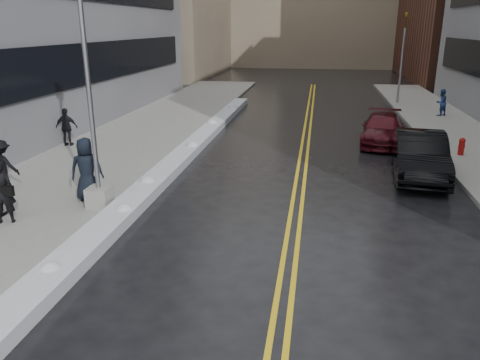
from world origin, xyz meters
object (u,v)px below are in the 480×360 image
at_px(traffic_signal, 402,55).
at_px(car_black, 420,155).
at_px(pedestrian_d, 67,127).
at_px(car_maroon, 383,129).
at_px(fire_hydrant, 462,145).
at_px(pedestrian_e, 2,165).
at_px(pedestrian_fedora, 1,192).
at_px(pedestrian_c, 87,169).
at_px(lamppost, 93,128).
at_px(pedestrian_east, 441,102).

xyz_separation_m(traffic_signal, car_black, (-1.76, -16.92, -2.59)).
height_order(pedestrian_d, car_maroon, pedestrian_d).
height_order(fire_hydrant, pedestrian_e, pedestrian_e).
bearing_deg(fire_hydrant, car_black, -127.70).
height_order(pedestrian_fedora, pedestrian_e, pedestrian_fedora).
height_order(pedestrian_e, car_black, pedestrian_e).
distance_m(traffic_signal, car_maroon, 12.38).
xyz_separation_m(pedestrian_c, pedestrian_d, (-4.12, 6.28, -0.13)).
bearing_deg(pedestrian_fedora, lamppost, -166.82).
distance_m(pedestrian_c, pedestrian_east, 21.99).
distance_m(pedestrian_c, pedestrian_d, 7.51).
xyz_separation_m(fire_hydrant, pedestrian_east, (1.27, 9.34, 0.38)).
bearing_deg(car_maroon, pedestrian_e, -136.71).
xyz_separation_m(traffic_signal, pedestrian_d, (-16.52, -15.21, -2.41)).
distance_m(lamppost, pedestrian_e, 4.12).
bearing_deg(car_maroon, traffic_signal, 86.30).
distance_m(traffic_signal, pedestrian_east, 5.57).
bearing_deg(car_maroon, pedestrian_c, -127.96).
height_order(pedestrian_c, car_maroon, pedestrian_c).
bearing_deg(pedestrian_east, pedestrian_c, 13.84).
distance_m(fire_hydrant, pedestrian_fedora, 17.22).
height_order(traffic_signal, car_maroon, traffic_signal).
relative_size(pedestrian_c, pedestrian_east, 1.25).
bearing_deg(pedestrian_d, car_black, 168.02).
relative_size(traffic_signal, pedestrian_east, 3.83).
relative_size(fire_hydrant, pedestrian_d, 0.43).
xyz_separation_m(lamppost, car_maroon, (9.37, 10.18, -1.86)).
relative_size(lamppost, pedestrian_d, 4.51).
height_order(lamppost, fire_hydrant, lamppost).
height_order(lamppost, traffic_signal, lamppost).
bearing_deg(pedestrian_d, car_maroon, -171.84).
relative_size(lamppost, fire_hydrant, 10.45).
bearing_deg(fire_hydrant, pedestrian_d, -175.92).
xyz_separation_m(pedestrian_c, pedestrian_east, (14.16, 16.83, -0.20)).
bearing_deg(traffic_signal, car_maroon, -101.61).
bearing_deg(pedestrian_fedora, pedestrian_e, -79.30).
bearing_deg(pedestrian_east, fire_hydrant, 46.19).
height_order(fire_hydrant, car_black, car_black).
bearing_deg(car_maroon, pedestrian_d, -158.56).
distance_m(fire_hydrant, pedestrian_c, 14.92).
xyz_separation_m(pedestrian_fedora, pedestrian_d, (-2.69, 8.34, -0.05)).
height_order(pedestrian_e, pedestrian_east, pedestrian_e).
bearing_deg(pedestrian_c, pedestrian_d, -76.78).
bearing_deg(pedestrian_c, lamppost, 119.32).
relative_size(lamppost, pedestrian_east, 4.87).
bearing_deg(pedestrian_c, pedestrian_fedora, 35.19).
bearing_deg(car_black, pedestrian_c, -151.42).
distance_m(pedestrian_fedora, pedestrian_c, 2.51).
distance_m(pedestrian_fedora, pedestrian_e, 2.97).
xyz_separation_m(pedestrian_d, car_maroon, (14.09, 3.39, -0.32)).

